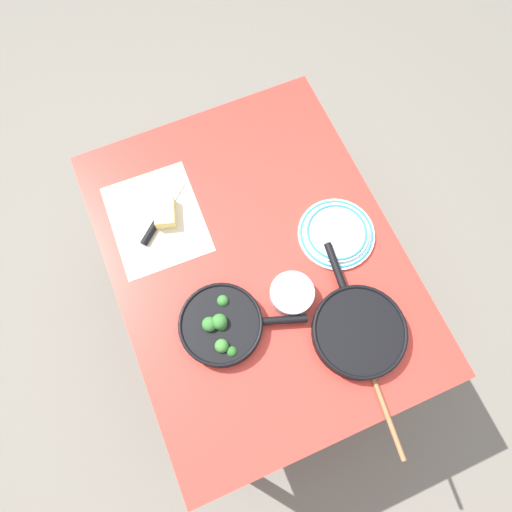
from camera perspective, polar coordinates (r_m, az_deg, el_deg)
The scene contains 10 objects.
ground_plane at distance 2.17m, azimuth 0.00°, elevation -6.58°, with size 14.00×14.00×0.00m, color slate.
dining_table_red at distance 1.55m, azimuth 0.00°, elevation -1.22°, with size 1.20×0.91×0.72m.
skillet_broccoli at distance 1.39m, azimuth -4.28°, elevation -8.59°, with size 0.26×0.38×0.08m.
skillet_eggs at distance 1.42m, azimuth 12.67°, elevation -9.12°, with size 0.43×0.28×0.05m.
wooden_spoon at distance 1.43m, azimuth 14.60°, elevation -14.89°, with size 0.36×0.07×0.02m.
parchment_sheet at distance 1.56m, azimuth -12.34°, elevation 4.54°, with size 0.36×0.30×0.00m.
grater_knife at distance 1.55m, azimuth -12.23°, elevation 4.23°, with size 0.19×0.21×0.02m.
cheese_block at distance 1.54m, azimuth -11.30°, elevation 5.36°, with size 0.11×0.09×0.05m.
dinner_plate_stack at distance 1.51m, azimuth 10.03°, elevation 2.82°, with size 0.25×0.25×0.03m.
prep_bowl_steel at distance 1.41m, azimuth 4.48°, elevation -4.79°, with size 0.14×0.14×0.05m.
Camera 1 is at (-0.45, 0.19, 2.11)m, focal length 32.00 mm.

